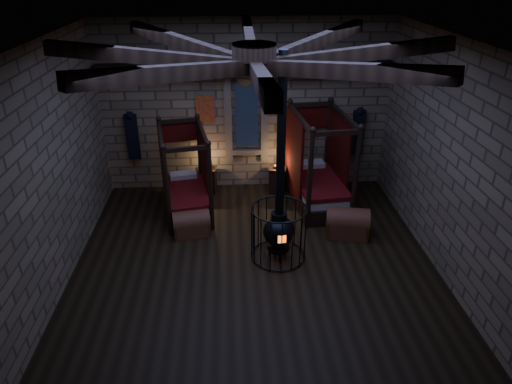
{
  "coord_description": "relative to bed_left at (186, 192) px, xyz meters",
  "views": [
    {
      "loc": [
        -0.42,
        -7.35,
        5.36
      ],
      "look_at": [
        0.06,
        0.6,
        1.26
      ],
      "focal_mm": 32.0,
      "sensor_mm": 36.0,
      "label": 1
    }
  ],
  "objects": [
    {
      "name": "nightstand_right",
      "position": [
        2.23,
        0.82,
        -0.15
      ],
      "size": [
        0.5,
        0.49,
        0.74
      ],
      "rotation": [
        0.0,
        0.0,
        -0.23
      ],
      "color": "black",
      "rests_on": "ground"
    },
    {
      "name": "stove",
      "position": [
        1.96,
        -2.02,
        0.16
      ],
      "size": [
        1.09,
        1.09,
        4.05
      ],
      "rotation": [
        0.0,
        0.0,
        0.11
      ],
      "color": "black",
      "rests_on": "ground"
    },
    {
      "name": "bed_left",
      "position": [
        0.0,
        0.0,
        0.0
      ],
      "size": [
        1.31,
        2.05,
        1.99
      ],
      "rotation": [
        0.0,
        0.0,
        0.17
      ],
      "color": "black",
      "rests_on": "ground"
    },
    {
      "name": "trunk_right",
      "position": [
        3.51,
        -1.3,
        -0.2
      ],
      "size": [
        0.99,
        0.73,
        0.66
      ],
      "rotation": [
        0.0,
        0.0,
        -0.19
      ],
      "color": "brown",
      "rests_on": "ground"
    },
    {
      "name": "bed_right",
      "position": [
        3.12,
        0.22,
        0.06
      ],
      "size": [
        1.34,
        2.25,
        2.24
      ],
      "rotation": [
        0.0,
        0.0,
        0.1
      ],
      "color": "black",
      "rests_on": "ground"
    },
    {
      "name": "trunk_left",
      "position": [
        0.18,
        -1.07,
        -0.24
      ],
      "size": [
        0.85,
        0.62,
        0.57
      ],
      "rotation": [
        0.0,
        0.0,
        0.18
      ],
      "color": "brown",
      "rests_on": "ground"
    },
    {
      "name": "nightstand_left",
      "position": [
        0.48,
        0.93,
        -0.15
      ],
      "size": [
        0.46,
        0.45,
        0.81
      ],
      "rotation": [
        0.0,
        0.0,
        -0.13
      ],
      "color": "black",
      "rests_on": "ground"
    },
    {
      "name": "room",
      "position": [
        1.47,
        -2.1,
        3.25
      ],
      "size": [
        7.02,
        7.02,
        4.29
      ],
      "color": "black",
      "rests_on": "ground"
    }
  ]
}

